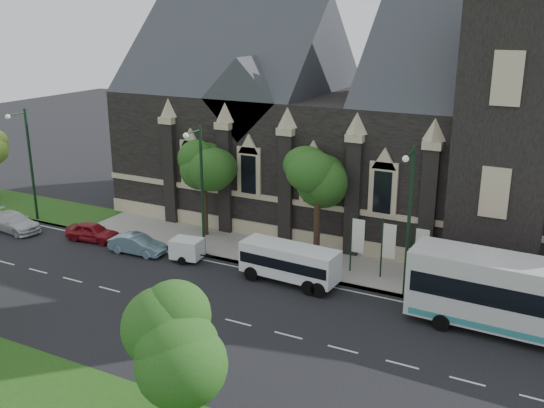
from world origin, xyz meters
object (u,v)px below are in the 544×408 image
Objects in this scene: banner_flag_right at (419,250)px; sedan at (137,244)px; car_far_white at (13,222)px; tree_park_east at (181,337)px; banner_flag_center at (386,244)px; banner_flag_left at (356,239)px; shuttle_bus at (290,261)px; street_lamp_near at (408,215)px; tree_walk_left at (207,161)px; tree_walk_right at (322,174)px; car_far_red at (92,232)px; street_lamp_mid at (200,184)px; box_trailer at (187,249)px; street_lamp_far at (28,159)px.

sedan is at bearing -169.03° from banner_flag_right.
tree_park_east is at bearing -112.35° from car_far_white.
banner_flag_right reaches higher than sedan.
sedan is (-16.54, -3.59, -1.71)m from banner_flag_center.
banner_flag_left is 4.46m from shuttle_bus.
sedan is (-14.43, 14.73, -3.95)m from tree_park_east.
street_lamp_near is 3.74m from banner_flag_center.
tree_park_east is 23.36m from tree_walk_left.
car_far_white is at bearing -170.67° from banner_flag_left.
car_far_red is (-16.00, -4.83, -5.13)m from tree_walk_right.
street_lamp_mid is 2.25× the size of banner_flag_center.
box_trailer is at bearing -79.45° from car_far_white.
tree_park_east reaches higher than car_far_white.
street_lamp_near is at bearing -48.07° from banner_flag_center.
box_trailer is 0.73× the size of sedan.
banner_flag_right is 30.31m from car_far_white.
shuttle_bus is 1.29× the size of car_far_white.
street_lamp_mid is 16.00m from street_lamp_far.
banner_flag_right reaches higher than box_trailer.
banner_flag_center is at bearing 6.00° from box_trailer.
banner_flag_center is at bearing -81.46° from sedan.
tree_walk_left reaches higher than car_far_red.
banner_flag_center and banner_flag_right have the same top height.
banner_flag_left reaches higher than car_far_white.
car_far_white is at bearing 151.46° from tree_park_east.
tree_walk_right is 17.48m from car_far_red.
street_lamp_near reaches higher than tree_walk_left.
street_lamp_near is at bearing -79.27° from car_far_white.
street_lamp_far is 2.22× the size of sedan.
street_lamp_near is at bearing -2.98° from box_trailer.
tree_park_east is at bearing -75.80° from shuttle_bus.
tree_walk_left is at bearing 14.26° from street_lamp_far.
car_far_white is (-22.87, -1.21, -0.69)m from shuttle_bus.
car_far_red reaches higher than sedan.
banner_flag_center is (14.08, -1.70, -3.35)m from tree_walk_left.
banner_flag_left is 0.64× the size of shuttle_bus.
shuttle_bus is at bearing -7.39° from box_trailer.
box_trailer is at bearing -96.81° from car_far_red.
banner_flag_left is at bearing 10.50° from street_lamp_mid.
car_far_white is at bearing -171.90° from banner_flag_right.
car_far_red is at bearing 141.27° from tree_park_east.
banner_flag_left and banner_flag_right have the same top height.
car_far_white is at bearing 176.65° from box_trailer.
banner_flag_center is 13.18m from box_trailer.
banner_flag_left is at bearing 180.00° from banner_flag_center.
banner_flag_center is 28.34m from car_far_white.
street_lamp_mid is 1.00× the size of street_lamp_far.
sedan is 4.56m from car_far_red.
tree_park_east is at bearing -135.64° from car_far_red.
street_lamp_mid reaches higher than banner_flag_left.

